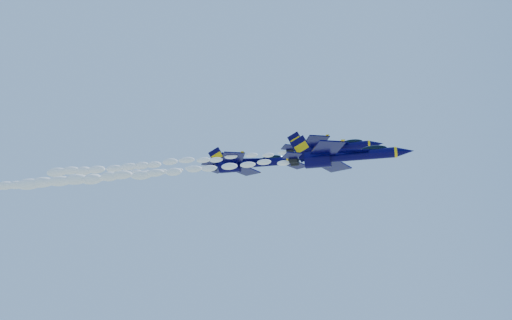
# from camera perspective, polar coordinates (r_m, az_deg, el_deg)

# --- Properties ---
(jet_lead) EXTENTS (17.15, 14.06, 6.37)m
(jet_lead) POSITION_cam_1_polar(r_m,az_deg,el_deg) (71.07, 9.82, 0.46)
(jet_lead) COLOR #040030
(smoke_trail_jet_lead) EXTENTS (45.54, 1.91, 1.72)m
(smoke_trail_jet_lead) POSITION_cam_1_polar(r_m,az_deg,el_deg) (78.73, -12.53, -1.57)
(smoke_trail_jet_lead) COLOR white
(jet_second) EXTENTS (15.49, 12.70, 5.75)m
(jet_second) POSITION_cam_1_polar(r_m,az_deg,el_deg) (81.73, 8.22, 1.41)
(jet_second) COLOR #040030
(smoke_trail_jet_second) EXTENTS (45.54, 1.73, 1.55)m
(smoke_trail_jet_second) POSITION_cam_1_polar(r_m,az_deg,el_deg) (89.12, -10.89, -0.42)
(smoke_trail_jet_second) COLOR white
(jet_third) EXTENTS (17.03, 13.97, 6.33)m
(jet_third) POSITION_cam_1_polar(r_m,az_deg,el_deg) (88.84, -0.90, -0.38)
(jet_third) COLOR #040030
(smoke_trail_jet_third) EXTENTS (45.54, 1.90, 1.71)m
(smoke_trail_jet_third) POSITION_cam_1_polar(r_m,az_deg,el_deg) (100.43, -17.72, -1.89)
(smoke_trail_jet_third) COLOR white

